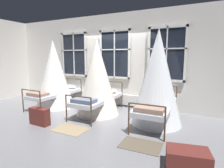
{
  "coord_description": "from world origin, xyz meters",
  "views": [
    {
      "loc": [
        2.73,
        -4.67,
        1.75
      ],
      "look_at": [
        0.45,
        -0.06,
        0.95
      ],
      "focal_mm": 28.83,
      "sensor_mm": 36.0,
      "label": 1
    }
  ],
  "objects_px": {
    "cot_second": "(97,79)",
    "suitcase_dark": "(40,116)",
    "cot_third": "(157,79)",
    "travel_trunk": "(187,160)",
    "cot_first": "(54,75)"
  },
  "relations": [
    {
      "from": "cot_first",
      "to": "travel_trunk",
      "type": "relative_size",
      "value": 3.58
    },
    {
      "from": "cot_second",
      "to": "travel_trunk",
      "type": "height_order",
      "value": "cot_second"
    },
    {
      "from": "cot_second",
      "to": "suitcase_dark",
      "type": "bearing_deg",
      "value": 148.91
    },
    {
      "from": "suitcase_dark",
      "to": "cot_second",
      "type": "bearing_deg",
      "value": 60.65
    },
    {
      "from": "cot_first",
      "to": "cot_third",
      "type": "bearing_deg",
      "value": -89.73
    },
    {
      "from": "cot_second",
      "to": "cot_third",
      "type": "relative_size",
      "value": 0.91
    },
    {
      "from": "cot_second",
      "to": "cot_first",
      "type": "bearing_deg",
      "value": 88.28
    },
    {
      "from": "cot_second",
      "to": "cot_third",
      "type": "xyz_separation_m",
      "value": [
        1.78,
        -0.01,
        0.1
      ]
    },
    {
      "from": "cot_first",
      "to": "cot_third",
      "type": "xyz_separation_m",
      "value": [
        3.54,
        -0.06,
        0.07
      ]
    },
    {
      "from": "cot_third",
      "to": "travel_trunk",
      "type": "bearing_deg",
      "value": -153.74
    },
    {
      "from": "suitcase_dark",
      "to": "cot_third",
      "type": "bearing_deg",
      "value": 29.99
    },
    {
      "from": "cot_first",
      "to": "cot_third",
      "type": "relative_size",
      "value": 0.94
    },
    {
      "from": "cot_third",
      "to": "travel_trunk",
      "type": "xyz_separation_m",
      "value": [
        0.89,
        -1.76,
        -1.02
      ]
    },
    {
      "from": "cot_third",
      "to": "cot_second",
      "type": "bearing_deg",
      "value": 88.99
    },
    {
      "from": "suitcase_dark",
      "to": "travel_trunk",
      "type": "bearing_deg",
      "value": -3.7
    }
  ]
}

